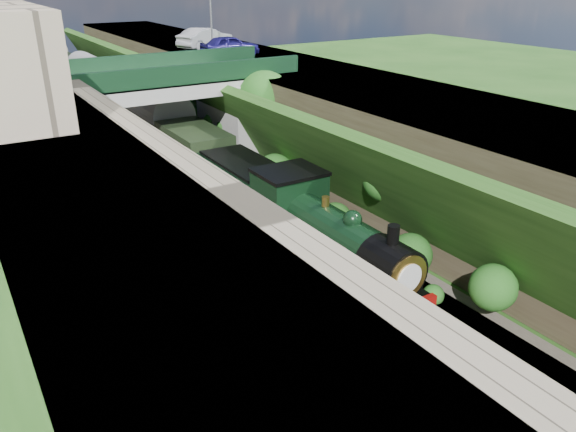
{
  "coord_description": "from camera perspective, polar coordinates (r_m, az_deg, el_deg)",
  "views": [
    {
      "loc": [
        -11.32,
        -9.76,
        12.13
      ],
      "look_at": [
        0.0,
        8.48,
        2.75
      ],
      "focal_mm": 35.0,
      "sensor_mm": 36.0,
      "label": 1
    }
  ],
  "objects": [
    {
      "name": "embankment_slope",
      "position": [
        33.2,
        -1.16,
        6.86
      ],
      "size": [
        4.7,
        90.0,
        6.45
      ],
      "color": "#1E4714",
      "rests_on": "ground"
    },
    {
      "name": "ground",
      "position": [
        19.25,
        14.01,
        -16.31
      ],
      "size": [
        160.0,
        160.0,
        0.0
      ],
      "primitive_type": "plane",
      "color": "#1E4714",
      "rests_on": "ground"
    },
    {
      "name": "car_blue",
      "position": [
        44.07,
        -5.92,
        16.82
      ],
      "size": [
        4.52,
        1.89,
        1.53
      ],
      "primitive_type": "imported",
      "rotation": [
        0.0,
        0.0,
        1.59
      ],
      "color": "navy",
      "rests_on": "street_plateau_right"
    },
    {
      "name": "street_plateau_left",
      "position": [
        31.07,
        -26.31,
        5.0
      ],
      "size": [
        6.0,
        90.0,
        7.0
      ],
      "primitive_type": "cube",
      "color": "#262628",
      "rests_on": "ground"
    },
    {
      "name": "tree",
      "position": [
        35.81,
        -2.34,
        11.52
      ],
      "size": [
        3.6,
        3.8,
        6.6
      ],
      "color": "black",
      "rests_on": "ground"
    },
    {
      "name": "coach_middle",
      "position": [
        58.12,
        -19.35,
        12.33
      ],
      "size": [
        2.9,
        18.0,
        3.7
      ],
      "color": "black",
      "rests_on": "trackbed"
    },
    {
      "name": "tender",
      "position": [
        29.42,
        -4.41,
        2.6
      ],
      "size": [
        2.7,
        6.0,
        3.05
      ],
      "color": "black",
      "rests_on": "trackbed"
    },
    {
      "name": "lamppost",
      "position": [
        45.67,
        -7.83,
        20.18
      ],
      "size": [
        0.87,
        0.15,
        6.0
      ],
      "color": "gray",
      "rests_on": "street_plateau_right"
    },
    {
      "name": "road_bridge",
      "position": [
        36.81,
        -11.76,
        10.48
      ],
      "size": [
        16.0,
        6.4,
        7.25
      ],
      "color": "gray",
      "rests_on": "ground"
    },
    {
      "name": "track_right",
      "position": [
        34.4,
        -8.46,
        3.13
      ],
      "size": [
        2.5,
        90.0,
        0.2
      ],
      "color": "black",
      "rests_on": "trackbed"
    },
    {
      "name": "street_plateau_right",
      "position": [
        37.42,
        3.11,
        9.64
      ],
      "size": [
        8.0,
        90.0,
        6.25
      ],
      "primitive_type": "cube",
      "color": "#262628",
      "rests_on": "ground"
    },
    {
      "name": "coach_rear",
      "position": [
        76.37,
        -22.84,
        14.25
      ],
      "size": [
        2.9,
        18.0,
        3.7
      ],
      "color": "black",
      "rests_on": "trackbed"
    },
    {
      "name": "car_silver",
      "position": [
        48.92,
        -8.41,
        17.44
      ],
      "size": [
        5.35,
        3.55,
        1.67
      ],
      "primitive_type": "imported",
      "rotation": [
        0.0,
        0.0,
        1.96
      ],
      "color": "#A0A0A4",
      "rests_on": "street_plateau_right"
    },
    {
      "name": "track_left",
      "position": [
        33.37,
        -13.48,
        2.06
      ],
      "size": [
        2.5,
        90.0,
        0.2
      ],
      "color": "black",
      "rests_on": "trackbed"
    },
    {
      "name": "retaining_wall",
      "position": [
        31.53,
        -20.05,
        6.27
      ],
      "size": [
        1.0,
        90.0,
        7.0
      ],
      "primitive_type": "cube",
      "color": "#756B56",
      "rests_on": "ground"
    },
    {
      "name": "coach_front",
      "position": [
        40.39,
        -12.88,
        8.56
      ],
      "size": [
        2.9,
        18.0,
        3.7
      ],
      "color": "black",
      "rests_on": "trackbed"
    },
    {
      "name": "trackbed",
      "position": [
        34.03,
        -10.29,
        2.51
      ],
      "size": [
        10.0,
        90.0,
        0.2
      ],
      "primitive_type": "cube",
      "color": "#473F38",
      "rests_on": "ground"
    },
    {
      "name": "locomotive",
      "position": [
        23.53,
        3.96,
        -2.24
      ],
      "size": [
        3.1,
        10.22,
        3.83
      ],
      "color": "black",
      "rests_on": "trackbed"
    }
  ]
}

